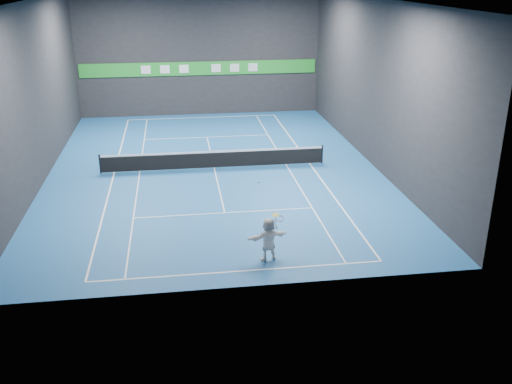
{
  "coord_description": "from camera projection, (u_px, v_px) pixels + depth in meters",
  "views": [
    {
      "loc": [
        -2.0,
        -30.3,
        10.37
      ],
      "look_at": [
        1.25,
        -7.81,
        1.5
      ],
      "focal_mm": 40.0,
      "sensor_mm": 36.0,
      "label": 1
    }
  ],
  "objects": [
    {
      "name": "wall_right",
      "position": [
        374.0,
        84.0,
        31.54
      ],
      "size": [
        0.1,
        26.0,
        9.0
      ],
      "primitive_type": "cube",
      "color": "black",
      "rests_on": "ground"
    },
    {
      "name": "wall_left",
      "position": [
        36.0,
        93.0,
        29.14
      ],
      "size": [
        0.1,
        26.0,
        9.0
      ],
      "primitive_type": "cube",
      "color": "black",
      "rests_on": "ground"
    },
    {
      "name": "service_line_far",
      "position": [
        207.0,
        137.0,
        37.88
      ],
      "size": [
        8.23,
        0.06,
        0.01
      ],
      "primitive_type": "cube",
      "color": "white",
      "rests_on": "ground"
    },
    {
      "name": "player",
      "position": [
        268.0,
        239.0,
        21.58
      ],
      "size": [
        1.67,
        0.88,
        1.72
      ],
      "primitive_type": "imported",
      "rotation": [
        0.0,
        0.0,
        3.39
      ],
      "color": "white",
      "rests_on": "ground"
    },
    {
      "name": "wall_front",
      "position": [
        241.0,
        165.0,
        18.35
      ],
      "size": [
        18.0,
        0.1,
        9.0
      ],
      "primitive_type": "cube",
      "color": "black",
      "rests_on": "ground"
    },
    {
      "name": "wall_back",
      "position": [
        199.0,
        55.0,
        42.33
      ],
      "size": [
        18.0,
        0.1,
        9.0
      ],
      "primitive_type": "cube",
      "color": "black",
      "rests_on": "ground"
    },
    {
      "name": "service_line_near",
      "position": [
        225.0,
        213.0,
        26.07
      ],
      "size": [
        8.23,
        0.06,
        0.01
      ],
      "primitive_type": "cube",
      "color": "white",
      "rests_on": "ground"
    },
    {
      "name": "tennis_ball",
      "position": [
        259.0,
        182.0,
        20.8
      ],
      "size": [
        0.06,
        0.06,
        0.06
      ],
      "primitive_type": "sphere",
      "color": "#ACD623",
      "rests_on": "player"
    },
    {
      "name": "baseline_far",
      "position": [
        202.0,
        117.0,
        42.94
      ],
      "size": [
        10.98,
        0.08,
        0.01
      ],
      "primitive_type": "cube",
      "color": "white",
      "rests_on": "ground"
    },
    {
      "name": "sideline_doubles_left",
      "position": [
        114.0,
        173.0,
        31.24
      ],
      "size": [
        0.08,
        23.78,
        0.01
      ],
      "primitive_type": "cube",
      "color": "white",
      "rests_on": "ground"
    },
    {
      "name": "sponsor_banner",
      "position": [
        200.0,
        68.0,
        42.63
      ],
      "size": [
        17.64,
        0.11,
        1.0
      ],
      "color": "green",
      "rests_on": "wall_back"
    },
    {
      "name": "tennis_racket",
      "position": [
        279.0,
        219.0,
        21.39
      ],
      "size": [
        0.54,
        0.4,
        0.67
      ],
      "color": "red",
      "rests_on": "player"
    },
    {
      "name": "tennis_net",
      "position": [
        214.0,
        159.0,
        31.78
      ],
      "size": [
        12.5,
        0.1,
        1.07
      ],
      "color": "black",
      "rests_on": "ground"
    },
    {
      "name": "ground",
      "position": [
        214.0,
        168.0,
        31.98
      ],
      "size": [
        26.0,
        26.0,
        0.0
      ],
      "primitive_type": "plane",
      "color": "#1A5594",
      "rests_on": "ground"
    },
    {
      "name": "sideline_singles_right",
      "position": [
        286.0,
        165.0,
        32.52
      ],
      "size": [
        0.06,
        23.78,
        0.01
      ],
      "primitive_type": "cube",
      "color": "white",
      "rests_on": "ground"
    },
    {
      "name": "baseline_near",
      "position": [
        238.0,
        271.0,
        21.01
      ],
      "size": [
        10.98,
        0.08,
        0.01
      ],
      "primitive_type": "cube",
      "color": "white",
      "rests_on": "ground"
    },
    {
      "name": "center_service_line",
      "position": [
        214.0,
        168.0,
        31.98
      ],
      "size": [
        0.06,
        12.8,
        0.01
      ],
      "primitive_type": "cube",
      "color": "white",
      "rests_on": "ground"
    },
    {
      "name": "sideline_singles_left",
      "position": [
        140.0,
        171.0,
        31.43
      ],
      "size": [
        0.06,
        23.78,
        0.01
      ],
      "primitive_type": "cube",
      "color": "white",
      "rests_on": "ground"
    },
    {
      "name": "sideline_doubles_right",
      "position": [
        310.0,
        164.0,
        32.71
      ],
      "size": [
        0.08,
        23.78,
        0.01
      ],
      "primitive_type": "cube",
      "color": "white",
      "rests_on": "ground"
    }
  ]
}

